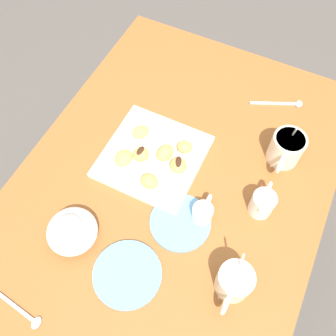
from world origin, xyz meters
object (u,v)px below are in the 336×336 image
Objects in this scene: dining_table at (173,198)px; beignet_2 at (124,158)px; coffee_mug_cream_left at (286,148)px; beignet_6 at (177,165)px; cream_pitcher_white at (263,203)px; beignet_5 at (185,147)px; saucer_sky_right at (180,222)px; beignet_3 at (149,181)px; coffee_mug_cream_right at (234,282)px; saucer_sky_left at (127,274)px; beignet_4 at (165,153)px; chocolate_sauce_pitcher at (203,213)px; beignet_1 at (141,132)px; ice_cream_bowl at (72,230)px; pastry_plate_square at (153,156)px; beignet_0 at (141,154)px.

beignet_2 is at bearing -83.48° from dining_table.
coffee_mug_cream_left is 0.30m from beignet_6.
beignet_5 is (-0.07, -0.25, -0.01)m from cream_pitcher_white.
beignet_3 is (-0.06, -0.12, 0.03)m from saucer_sky_right.
coffee_mug_cream_right reaches higher than beignet_6.
dining_table is 10.42× the size of cream_pitcher_white.
beignet_3 is 1.05× the size of beignet_6.
beignet_3 is (0.24, -0.29, -0.02)m from coffee_mug_cream_left.
saucer_sky_left is 0.33m from beignet_4.
coffee_mug_cream_right is 1.25× the size of cream_pitcher_white.
beignet_1 is at bearing -120.31° from chocolate_sauce_pitcher.
cream_pitcher_white reaches higher than beignet_4.
saucer_sky_right is at bearing -48.12° from chocolate_sauce_pitcher.
coffee_mug_cream_left is 2.54× the size of beignet_2.
coffee_mug_cream_left reaches higher than ice_cream_bowl.
pastry_plate_square is at bearing -95.65° from beignet_6.
beignet_5 is (-0.37, -0.02, 0.03)m from saucer_sky_left.
beignet_6 is (0.01, 0.08, 0.03)m from pastry_plate_square.
beignet_2 is (0.03, -0.04, -0.00)m from beignet_0.
coffee_mug_cream_right is at bearing 50.12° from beignet_4.
beignet_6 is at bearing -55.94° from coffee_mug_cream_left.
beignet_2 is at bearing -149.50° from saucer_sky_left.
coffee_mug_cream_left is at bearing 112.44° from beignet_5.
coffee_mug_cream_right is at bearing 47.54° from beignet_6.
chocolate_sauce_pitcher reaches higher than pastry_plate_square.
chocolate_sauce_pitcher is (-0.18, 0.26, -0.01)m from ice_cream_bowl.
saucer_sky_left is (0.08, -0.23, -0.04)m from coffee_mug_cream_right.
coffee_mug_cream_left is at bearing 180.00° from coffee_mug_cream_right.
beignet_2 is at bearing -0.61° from beignet_1.
chocolate_sauce_pitcher is 0.24m from saucer_sky_left.
ice_cream_bowl is (0.25, -0.15, 0.17)m from dining_table.
pastry_plate_square reaches higher than saucer_sky_left.
coffee_mug_cream_left is at bearing 128.52° from dining_table.
beignet_5 is at bearing -174.02° from beignet_6.
beignet_6 is at bearing -173.03° from dining_table.
saucer_sky_right is 0.13m from beignet_3.
beignet_6 reaches higher than beignet_2.
beignet_2 is 1.27× the size of beignet_5.
dining_table is 21.58× the size of beignet_3.
beignet_1 is (-0.07, -0.04, -0.00)m from beignet_0.
saucer_sky_left is 0.24m from beignet_3.
chocolate_sauce_pitcher is at bearing 154.50° from saucer_sky_left.
beignet_2 is (0.03, -0.38, -0.01)m from cream_pitcher_white.
chocolate_sauce_pitcher is at bearing 78.43° from beignet_2.
beignet_0 is 0.81× the size of beignet_2.
dining_table is 0.18m from saucer_sky_right.
beignet_5 is (-0.29, -0.25, -0.02)m from coffee_mug_cream_right.
chocolate_sauce_pitcher is 1.87× the size of beignet_1.
beignet_2 is at bearing -52.48° from beignet_0.
beignet_0 is (-0.27, 0.05, -0.01)m from ice_cream_bowl.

